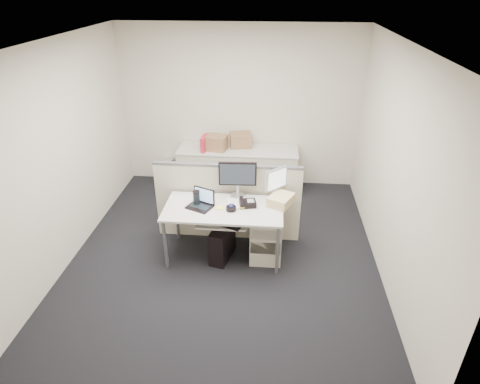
# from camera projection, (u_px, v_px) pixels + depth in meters

# --- Properties ---
(floor) EXTENTS (4.00, 4.50, 0.01)m
(floor) POSITION_uv_depth(u_px,v_px,m) (225.00, 255.00, 5.40)
(floor) COLOR black
(floor) RESTS_ON ground
(ceiling) EXTENTS (4.00, 4.50, 0.01)m
(ceiling) POSITION_uv_depth(u_px,v_px,m) (220.00, 43.00, 4.12)
(ceiling) COLOR white
(ceiling) RESTS_ON ground
(wall_back) EXTENTS (4.00, 0.02, 2.70)m
(wall_back) POSITION_uv_depth(u_px,v_px,m) (240.00, 108.00, 6.73)
(wall_back) COLOR beige
(wall_back) RESTS_ON ground
(wall_front) EXTENTS (4.00, 0.02, 2.70)m
(wall_front) POSITION_uv_depth(u_px,v_px,m) (181.00, 295.00, 2.79)
(wall_front) COLOR beige
(wall_front) RESTS_ON ground
(wall_left) EXTENTS (0.02, 4.50, 2.70)m
(wall_left) POSITION_uv_depth(u_px,v_px,m) (61.00, 157.00, 4.92)
(wall_left) COLOR beige
(wall_left) RESTS_ON ground
(wall_right) EXTENTS (0.02, 4.50, 2.70)m
(wall_right) POSITION_uv_depth(u_px,v_px,m) (395.00, 169.00, 4.60)
(wall_right) COLOR beige
(wall_right) RESTS_ON ground
(desk) EXTENTS (1.50, 0.75, 0.73)m
(desk) POSITION_uv_depth(u_px,v_px,m) (224.00, 212.00, 5.09)
(desk) COLOR silver
(desk) RESTS_ON floor
(keyboard_tray) EXTENTS (0.62, 0.32, 0.02)m
(keyboard_tray) POSITION_uv_depth(u_px,v_px,m) (222.00, 223.00, 4.95)
(keyboard_tray) COLOR silver
(keyboard_tray) RESTS_ON desk
(drawer_pedestal) EXTENTS (0.40, 0.55, 0.65)m
(drawer_pedestal) POSITION_uv_depth(u_px,v_px,m) (266.00, 234.00, 5.25)
(drawer_pedestal) COLOR beige
(drawer_pedestal) RESTS_ON floor
(cubicle_partition) EXTENTS (2.00, 0.06, 1.10)m
(cubicle_partition) POSITION_uv_depth(u_px,v_px,m) (228.00, 203.00, 5.53)
(cubicle_partition) COLOR #B7B091
(cubicle_partition) RESTS_ON floor
(back_counter) EXTENTS (2.00, 0.60, 0.72)m
(back_counter) POSITION_uv_depth(u_px,v_px,m) (238.00, 170.00, 6.92)
(back_counter) COLOR beige
(back_counter) RESTS_ON floor
(monitor_main) EXTENTS (0.50, 0.21, 0.49)m
(monitor_main) POSITION_uv_depth(u_px,v_px,m) (238.00, 180.00, 5.21)
(monitor_main) COLOR black
(monitor_main) RESTS_ON desk
(monitor_small) EXTENTS (0.37, 0.35, 0.41)m
(monitor_small) POSITION_uv_depth(u_px,v_px,m) (276.00, 184.00, 5.19)
(monitor_small) COLOR #B7B7BC
(monitor_small) RESTS_ON desk
(laptop) EXTENTS (0.37, 0.33, 0.23)m
(laptop) POSITION_uv_depth(u_px,v_px,m) (199.00, 200.00, 5.01)
(laptop) COLOR black
(laptop) RESTS_ON desk
(trackball) EXTENTS (0.16, 0.16, 0.05)m
(trackball) POSITION_uv_depth(u_px,v_px,m) (231.00, 208.00, 4.99)
(trackball) COLOR black
(trackball) RESTS_ON desk
(desk_phone) EXTENTS (0.23, 0.20, 0.07)m
(desk_phone) POSITION_uv_depth(u_px,v_px,m) (248.00, 203.00, 5.09)
(desk_phone) COLOR black
(desk_phone) RESTS_ON desk
(paper_stack) EXTENTS (0.31, 0.35, 0.01)m
(paper_stack) POSITION_uv_depth(u_px,v_px,m) (236.00, 203.00, 5.15)
(paper_stack) COLOR silver
(paper_stack) RESTS_ON desk
(sticky_pad) EXTENTS (0.09, 0.09, 0.01)m
(sticky_pad) POSITION_uv_depth(u_px,v_px,m) (219.00, 208.00, 5.04)
(sticky_pad) COLOR #EEE944
(sticky_pad) RESTS_ON desk
(travel_mug) EXTENTS (0.09, 0.09, 0.18)m
(travel_mug) POSITION_uv_depth(u_px,v_px,m) (196.00, 198.00, 5.08)
(travel_mug) COLOR black
(travel_mug) RESTS_ON desk
(banana) EXTENTS (0.17, 0.11, 0.04)m
(banana) POSITION_uv_depth(u_px,v_px,m) (246.00, 207.00, 5.04)
(banana) COLOR yellow
(banana) RESTS_ON desk
(cellphone) EXTENTS (0.06, 0.10, 0.01)m
(cellphone) POSITION_uv_depth(u_px,v_px,m) (232.00, 206.00, 5.09)
(cellphone) COLOR black
(cellphone) RESTS_ON desk
(manila_folders) EXTENTS (0.37, 0.41, 0.12)m
(manila_folders) POSITION_uv_depth(u_px,v_px,m) (281.00, 200.00, 5.11)
(manila_folders) COLOR #E4CB86
(manila_folders) RESTS_ON desk
(keyboard) EXTENTS (0.45, 0.31, 0.02)m
(keyboard) POSITION_uv_depth(u_px,v_px,m) (225.00, 223.00, 4.90)
(keyboard) COLOR black
(keyboard) RESTS_ON keyboard_tray
(pc_tower_desk) EXTENTS (0.30, 0.53, 0.46)m
(pc_tower_desk) POSITION_uv_depth(u_px,v_px,m) (222.00, 242.00, 5.25)
(pc_tower_desk) COLOR black
(pc_tower_desk) RESTS_ON floor
(pc_tower_spare_dark) EXTENTS (0.21, 0.49, 0.46)m
(pc_tower_spare_dark) POSITION_uv_depth(u_px,v_px,m) (175.00, 182.00, 6.80)
(pc_tower_spare_dark) COLOR black
(pc_tower_spare_dark) RESTS_ON floor
(pc_tower_spare_silver) EXTENTS (0.22, 0.45, 0.40)m
(pc_tower_spare_silver) POSITION_uv_depth(u_px,v_px,m) (166.00, 172.00, 7.19)
(pc_tower_spare_silver) COLOR #B7B7BC
(pc_tower_spare_silver) RESTS_ON floor
(cardboard_box_left) EXTENTS (0.40, 0.33, 0.27)m
(cardboard_box_left) POSITION_uv_depth(u_px,v_px,m) (216.00, 143.00, 6.67)
(cardboard_box_left) COLOR #896143
(cardboard_box_left) RESTS_ON back_counter
(cardboard_box_right) EXTENTS (0.40, 0.34, 0.26)m
(cardboard_box_right) POSITION_uv_depth(u_px,v_px,m) (241.00, 141.00, 6.79)
(cardboard_box_right) COLOR #896143
(cardboard_box_right) RESTS_ON back_counter
(red_binder) EXTENTS (0.09, 0.30, 0.27)m
(red_binder) POSITION_uv_depth(u_px,v_px,m) (204.00, 144.00, 6.64)
(red_binder) COLOR #B72231
(red_binder) RESTS_ON back_counter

